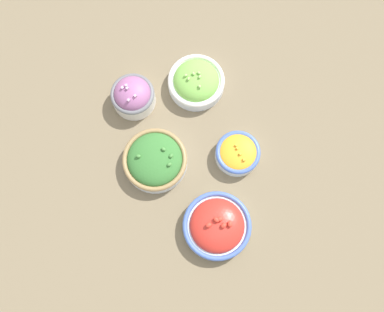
{
  "coord_description": "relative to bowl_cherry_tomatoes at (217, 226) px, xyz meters",
  "views": [
    {
      "loc": [
        -0.19,
        0.16,
        1.04
      ],
      "look_at": [
        0.0,
        0.0,
        0.03
      ],
      "focal_mm": 40.0,
      "sensor_mm": 36.0,
      "label": 1
    }
  ],
  "objects": [
    {
      "name": "ground_plane",
      "position": [
        0.17,
        -0.06,
        -0.02
      ],
      "size": [
        3.0,
        3.0,
        0.0
      ],
      "primitive_type": "plane",
      "color": "#75664C"
    },
    {
      "name": "bowl_cherry_tomatoes",
      "position": [
        0.0,
        0.0,
        0.0
      ],
      "size": [
        0.16,
        0.16,
        0.07
      ],
      "color": "#B2C1CC",
      "rests_on": "ground_plane"
    },
    {
      "name": "bowl_red_onion",
      "position": [
        0.38,
        -0.05,
        0.01
      ],
      "size": [
        0.11,
        0.11,
        0.08
      ],
      "color": "silver",
      "rests_on": "ground_plane"
    },
    {
      "name": "bowl_squash",
      "position": [
        0.1,
        -0.16,
        -0.0
      ],
      "size": [
        0.11,
        0.11,
        0.05
      ],
      "color": "silver",
      "rests_on": "ground_plane"
    },
    {
      "name": "bowl_broccoli",
      "position": [
        0.22,
        0.01,
        0.0
      ],
      "size": [
        0.16,
        0.16,
        0.07
      ],
      "color": "silver",
      "rests_on": "ground_plane"
    },
    {
      "name": "bowl_lettuce",
      "position": [
        0.31,
        -0.2,
        0.0
      ],
      "size": [
        0.15,
        0.15,
        0.07
      ],
      "color": "silver",
      "rests_on": "ground_plane"
    }
  ]
}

